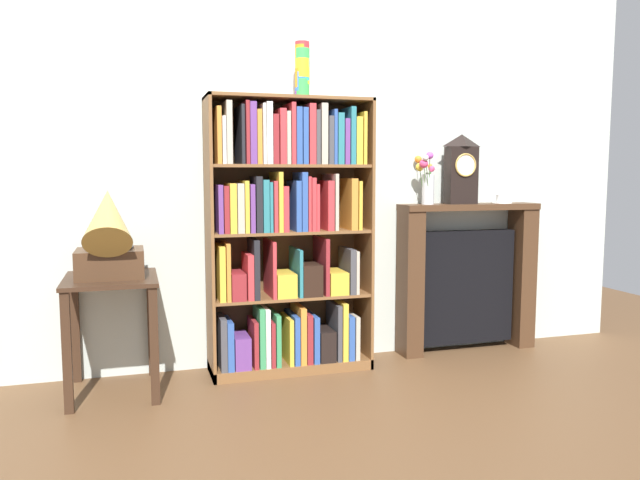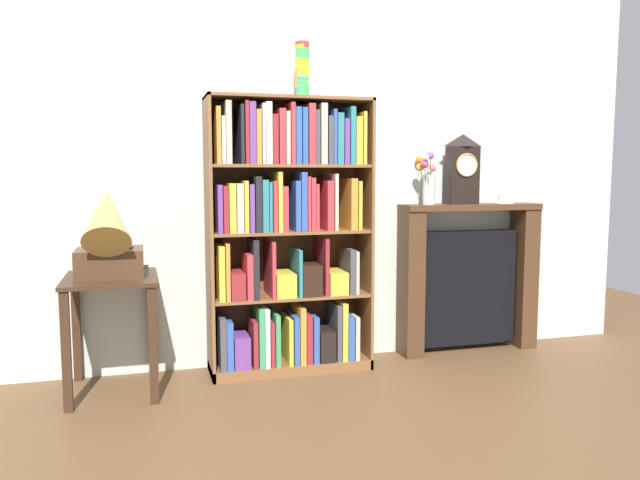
{
  "view_description": "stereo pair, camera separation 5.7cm",
  "coord_description": "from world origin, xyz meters",
  "px_view_note": "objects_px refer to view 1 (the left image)",
  "views": [
    {
      "loc": [
        -0.89,
        -3.42,
        1.19
      ],
      "look_at": [
        0.19,
        0.15,
        0.79
      ],
      "focal_mm": 34.74,
      "sensor_mm": 36.0,
      "label": 1
    },
    {
      "loc": [
        -0.83,
        -3.44,
        1.19
      ],
      "look_at": [
        0.19,
        0.15,
        0.79
      ],
      "focal_mm": 34.74,
      "sensor_mm": 36.0,
      "label": 2
    }
  ],
  "objects_px": {
    "side_table_left": "(112,305)",
    "flower_vase": "(427,180)",
    "gramophone": "(109,237)",
    "mantel_clock": "(461,169)",
    "cup_stack": "(302,70)",
    "fireplace_mantel": "(466,278)",
    "bookshelf": "(288,240)",
    "teacup_with_saucer": "(502,200)"
  },
  "relations": [
    {
      "from": "side_table_left",
      "to": "flower_vase",
      "type": "height_order",
      "value": "flower_vase"
    },
    {
      "from": "side_table_left",
      "to": "fireplace_mantel",
      "type": "height_order",
      "value": "fireplace_mantel"
    },
    {
      "from": "cup_stack",
      "to": "mantel_clock",
      "type": "xyz_separation_m",
      "value": [
        1.09,
        0.07,
        -0.57
      ]
    },
    {
      "from": "flower_vase",
      "to": "bookshelf",
      "type": "bearing_deg",
      "value": -175.93
    },
    {
      "from": "side_table_left",
      "to": "flower_vase",
      "type": "xyz_separation_m",
      "value": [
        1.94,
        0.17,
        0.66
      ]
    },
    {
      "from": "bookshelf",
      "to": "flower_vase",
      "type": "bearing_deg",
      "value": 4.07
    },
    {
      "from": "gramophone",
      "to": "teacup_with_saucer",
      "type": "relative_size",
      "value": 4.02
    },
    {
      "from": "side_table_left",
      "to": "mantel_clock",
      "type": "bearing_deg",
      "value": 4.52
    },
    {
      "from": "fireplace_mantel",
      "to": "cup_stack",
      "type": "bearing_deg",
      "value": -175.67
    },
    {
      "from": "gramophone",
      "to": "teacup_with_saucer",
      "type": "xyz_separation_m",
      "value": [
        2.5,
        0.24,
        0.15
      ]
    },
    {
      "from": "flower_vase",
      "to": "cup_stack",
      "type": "bearing_deg",
      "value": -175.45
    },
    {
      "from": "fireplace_mantel",
      "to": "flower_vase",
      "type": "xyz_separation_m",
      "value": [
        -0.32,
        -0.02,
        0.66
      ]
    },
    {
      "from": "fireplace_mantel",
      "to": "bookshelf",
      "type": "bearing_deg",
      "value": -176.02
    },
    {
      "from": "gramophone",
      "to": "mantel_clock",
      "type": "height_order",
      "value": "mantel_clock"
    },
    {
      "from": "fireplace_mantel",
      "to": "teacup_with_saucer",
      "type": "distance_m",
      "value": 0.58
    },
    {
      "from": "mantel_clock",
      "to": "flower_vase",
      "type": "distance_m",
      "value": 0.26
    },
    {
      "from": "flower_vase",
      "to": "teacup_with_saucer",
      "type": "bearing_deg",
      "value": 0.48
    },
    {
      "from": "bookshelf",
      "to": "gramophone",
      "type": "xyz_separation_m",
      "value": [
        -1.0,
        -0.17,
        0.07
      ]
    },
    {
      "from": "cup_stack",
      "to": "mantel_clock",
      "type": "relative_size",
      "value": 0.71
    },
    {
      "from": "side_table_left",
      "to": "teacup_with_saucer",
      "type": "bearing_deg",
      "value": 4.01
    },
    {
      "from": "mantel_clock",
      "to": "fireplace_mantel",
      "type": "bearing_deg",
      "value": 15.27
    },
    {
      "from": "gramophone",
      "to": "flower_vase",
      "type": "xyz_separation_m",
      "value": [
        1.94,
        0.24,
        0.28
      ]
    },
    {
      "from": "side_table_left",
      "to": "fireplace_mantel",
      "type": "xyz_separation_m",
      "value": [
        2.26,
        0.19,
        0.0
      ]
    },
    {
      "from": "bookshelf",
      "to": "side_table_left",
      "type": "relative_size",
      "value": 2.56
    },
    {
      "from": "mantel_clock",
      "to": "teacup_with_saucer",
      "type": "xyz_separation_m",
      "value": [
        0.31,
        0.0,
        -0.2
      ]
    },
    {
      "from": "side_table_left",
      "to": "gramophone",
      "type": "bearing_deg",
      "value": -90.0
    },
    {
      "from": "flower_vase",
      "to": "teacup_with_saucer",
      "type": "height_order",
      "value": "flower_vase"
    },
    {
      "from": "mantel_clock",
      "to": "teacup_with_saucer",
      "type": "height_order",
      "value": "mantel_clock"
    },
    {
      "from": "fireplace_mantel",
      "to": "teacup_with_saucer",
      "type": "height_order",
      "value": "teacup_with_saucer"
    },
    {
      "from": "mantel_clock",
      "to": "teacup_with_saucer",
      "type": "distance_m",
      "value": 0.37
    },
    {
      "from": "mantel_clock",
      "to": "bookshelf",
      "type": "bearing_deg",
      "value": -176.67
    },
    {
      "from": "gramophone",
      "to": "fireplace_mantel",
      "type": "bearing_deg",
      "value": 6.57
    },
    {
      "from": "fireplace_mantel",
      "to": "teacup_with_saucer",
      "type": "xyz_separation_m",
      "value": [
        0.25,
        -0.02,
        0.53
      ]
    },
    {
      "from": "bookshelf",
      "to": "fireplace_mantel",
      "type": "distance_m",
      "value": 1.29
    },
    {
      "from": "side_table_left",
      "to": "fireplace_mantel",
      "type": "bearing_deg",
      "value": 4.85
    },
    {
      "from": "fireplace_mantel",
      "to": "mantel_clock",
      "type": "relative_size",
      "value": 2.18
    },
    {
      "from": "bookshelf",
      "to": "teacup_with_saucer",
      "type": "bearing_deg",
      "value": 2.73
    },
    {
      "from": "gramophone",
      "to": "flower_vase",
      "type": "bearing_deg",
      "value": 7.03
    },
    {
      "from": "gramophone",
      "to": "mantel_clock",
      "type": "bearing_deg",
      "value": 6.3
    },
    {
      "from": "bookshelf",
      "to": "side_table_left",
      "type": "distance_m",
      "value": 1.05
    },
    {
      "from": "bookshelf",
      "to": "cup_stack",
      "type": "xyz_separation_m",
      "value": [
        0.09,
        -0.0,
        0.99
      ]
    },
    {
      "from": "side_table_left",
      "to": "teacup_with_saucer",
      "type": "distance_m",
      "value": 2.56
    }
  ]
}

